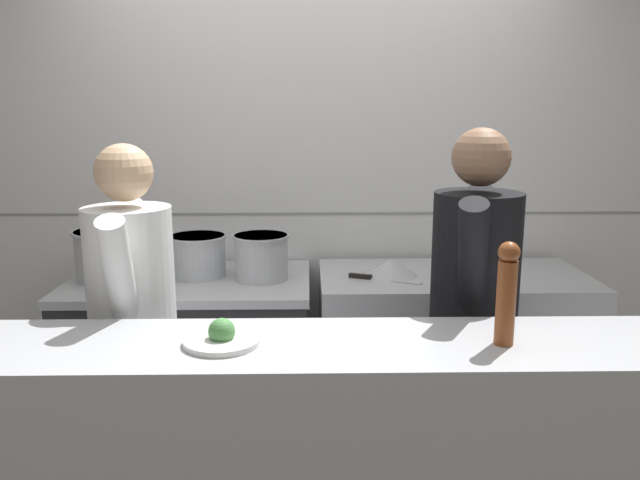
# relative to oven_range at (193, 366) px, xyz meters

# --- Properties ---
(wall_back_tiled) EXTENTS (8.00, 0.06, 2.60)m
(wall_back_tiled) POSITION_rel_oven_range_xyz_m (0.60, 0.40, 0.85)
(wall_back_tiled) COLOR white
(wall_back_tiled) RESTS_ON ground_plane
(oven_range) EXTENTS (1.15, 0.71, 0.90)m
(oven_range) POSITION_rel_oven_range_xyz_m (0.00, 0.00, 0.00)
(oven_range) COLOR #232326
(oven_range) RESTS_ON ground_plane
(prep_counter) EXTENTS (1.29, 0.65, 0.91)m
(prep_counter) POSITION_rel_oven_range_xyz_m (1.27, -0.00, 0.00)
(prep_counter) COLOR #B7BABF
(prep_counter) RESTS_ON ground_plane
(stock_pot) EXTENTS (0.33, 0.33, 0.24)m
(stock_pot) POSITION_rel_oven_range_xyz_m (-0.38, 0.01, 0.57)
(stock_pot) COLOR #B7BABF
(stock_pot) RESTS_ON oven_range
(sauce_pot) EXTENTS (0.28, 0.28, 0.20)m
(sauce_pot) POSITION_rel_oven_range_xyz_m (0.04, 0.05, 0.55)
(sauce_pot) COLOR #B7BABF
(sauce_pot) RESTS_ON oven_range
(braising_pot) EXTENTS (0.27, 0.27, 0.21)m
(braising_pot) POSITION_rel_oven_range_xyz_m (0.35, -0.01, 0.56)
(braising_pot) COLOR #B7BABF
(braising_pot) RESTS_ON oven_range
(mixing_bowl_steel) EXTENTS (0.27, 0.27, 0.07)m
(mixing_bowl_steel) POSITION_rel_oven_range_xyz_m (0.96, -0.01, 0.50)
(mixing_bowl_steel) COLOR #B7BABF
(mixing_bowl_steel) RESTS_ON prep_counter
(chefs_knife) EXTENTS (0.33, 0.15, 0.02)m
(chefs_knife) POSITION_rel_oven_range_xyz_m (0.89, -0.10, 0.47)
(chefs_knife) COLOR #B7BABF
(chefs_knife) RESTS_ON prep_counter
(plated_dish_main) EXTENTS (0.23, 0.23, 0.08)m
(plated_dish_main) POSITION_rel_oven_range_xyz_m (0.31, -1.12, 0.57)
(plated_dish_main) COLOR white
(plated_dish_main) RESTS_ON pass_counter
(pepper_mill) EXTENTS (0.06, 0.06, 0.31)m
(pepper_mill) POSITION_rel_oven_range_xyz_m (1.15, -1.14, 0.72)
(pepper_mill) COLOR brown
(pepper_mill) RESTS_ON pass_counter
(chef_head_cook) EXTENTS (0.35, 0.69, 1.58)m
(chef_head_cook) POSITION_rel_oven_range_xyz_m (-0.09, -0.66, 0.43)
(chef_head_cook) COLOR black
(chef_head_cook) RESTS_ON ground_plane
(chef_sous) EXTENTS (0.42, 0.70, 1.63)m
(chef_sous) POSITION_rel_oven_range_xyz_m (1.20, -0.62, 0.46)
(chef_sous) COLOR black
(chef_sous) RESTS_ON ground_plane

